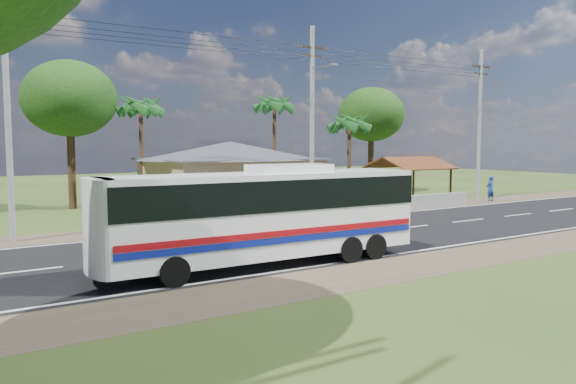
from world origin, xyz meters
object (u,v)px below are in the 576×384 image
coach_bus (266,208)px  motorcycle (375,205)px  person (490,189)px  waiting_shed (409,165)px

coach_bus → motorcycle: 17.20m
person → motorcycle: bearing=-0.5°
motorcycle → coach_bus: bearing=115.4°
waiting_shed → motorcycle: waiting_shed is taller
waiting_shed → motorcycle: 6.17m
coach_bus → motorcycle: size_ratio=7.36×
waiting_shed → person: waiting_shed is taller
motorcycle → person: 11.24m
motorcycle → person: person is taller
person → coach_bus: bearing=21.5°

